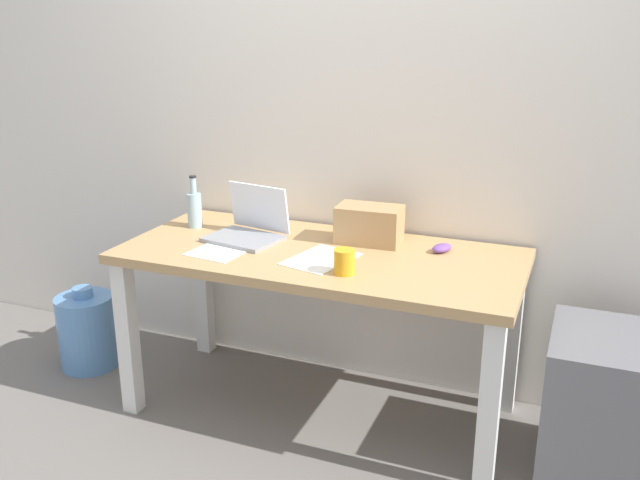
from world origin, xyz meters
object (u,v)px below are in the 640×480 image
desk (320,275)px  filing_cabinet (601,406)px  computer_mouse (442,248)px  beer_bottle (194,208)px  water_cooler_jug (87,331)px  laptop_left (249,228)px  coffee_mug (344,262)px  cardboard_box (369,224)px

desk → filing_cabinet: desk is taller
computer_mouse → desk: bearing=-131.4°
beer_bottle → water_cooler_jug: 0.86m
laptop_left → coffee_mug: bearing=-25.2°
beer_bottle → coffee_mug: size_ratio=2.51×
coffee_mug → cardboard_box: bearing=94.3°
desk → laptop_left: (-0.35, 0.05, 0.15)m
coffee_mug → water_cooler_jug: 1.52m
water_cooler_jug → filing_cabinet: (2.34, 0.03, 0.10)m
filing_cabinet → desk: bearing=179.0°
laptop_left → computer_mouse: bearing=9.3°
desk → water_cooler_jug: 1.29m
water_cooler_jug → desk: bearing=2.4°
filing_cabinet → water_cooler_jug: bearing=-179.2°
desk → computer_mouse: computer_mouse is taller
desk → beer_bottle: 0.70m
computer_mouse → water_cooler_jug: bearing=-144.9°
desk → water_cooler_jug: desk is taller
water_cooler_jug → cardboard_box: bearing=10.0°
water_cooler_jug → beer_bottle: bearing=16.4°
cardboard_box → beer_bottle: bearing=-174.5°
desk → laptop_left: size_ratio=4.83×
coffee_mug → water_cooler_jug: size_ratio=0.23×
laptop_left → water_cooler_jug: size_ratio=0.82×
filing_cabinet → laptop_left: bearing=177.4°
desk → water_cooler_jug: (-1.21, -0.05, -0.45)m
laptop_left → filing_cabinet: (1.48, -0.07, -0.50)m
laptop_left → beer_bottle: (-0.31, 0.06, 0.04)m
laptop_left → beer_bottle: beer_bottle is taller
laptop_left → computer_mouse: (0.82, 0.13, -0.03)m
computer_mouse → filing_cabinet: computer_mouse is taller
coffee_mug → computer_mouse: bearing=53.2°
coffee_mug → laptop_left: bearing=154.8°
desk → beer_bottle: size_ratio=6.89×
beer_bottle → cardboard_box: size_ratio=0.88×
beer_bottle → computer_mouse: beer_bottle is taller
cardboard_box → coffee_mug: (0.03, -0.39, -0.03)m
desk → computer_mouse: (0.46, 0.18, 0.12)m
laptop_left → filing_cabinet: laptop_left is taller
laptop_left → cardboard_box: size_ratio=1.26×
beer_bottle → cardboard_box: 0.81m
water_cooler_jug → filing_cabinet: size_ratio=0.73×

